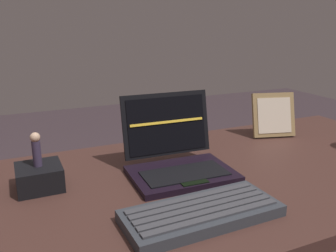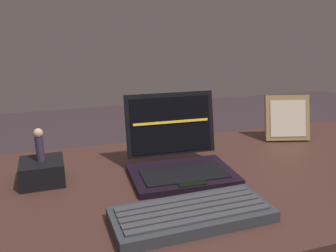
{
  "view_description": "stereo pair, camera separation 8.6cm",
  "coord_description": "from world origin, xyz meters",
  "px_view_note": "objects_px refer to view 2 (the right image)",
  "views": [
    {
      "loc": [
        -0.39,
        -0.73,
        1.12
      ],
      "look_at": [
        -0.05,
        0.02,
        0.87
      ],
      "focal_mm": 38.5,
      "sensor_mm": 36.0,
      "label": 1
    },
    {
      "loc": [
        -0.31,
        -0.76,
        1.12
      ],
      "look_at": [
        -0.05,
        0.02,
        0.87
      ],
      "focal_mm": 38.5,
      "sensor_mm": 36.0,
      "label": 2
    }
  ],
  "objects_px": {
    "photo_frame": "(287,118)",
    "figurine_stand": "(42,172)",
    "laptop_front": "(179,159)",
    "figurine": "(39,144)",
    "external_keyboard": "(192,214)"
  },
  "relations": [
    {
      "from": "laptop_front",
      "to": "figurine_stand",
      "type": "relative_size",
      "value": 2.57
    },
    {
      "from": "laptop_front",
      "to": "photo_frame",
      "type": "bearing_deg",
      "value": 18.53
    },
    {
      "from": "photo_frame",
      "to": "figurine",
      "type": "xyz_separation_m",
      "value": [
        -0.76,
        -0.09,
        0.03
      ]
    },
    {
      "from": "laptop_front",
      "to": "figurine",
      "type": "distance_m",
      "value": 0.34
    },
    {
      "from": "figurine",
      "to": "laptop_front",
      "type": "bearing_deg",
      "value": -8.81
    },
    {
      "from": "laptop_front",
      "to": "figurine",
      "type": "bearing_deg",
      "value": 171.19
    },
    {
      "from": "external_keyboard",
      "to": "photo_frame",
      "type": "height_order",
      "value": "photo_frame"
    },
    {
      "from": "photo_frame",
      "to": "figurine_stand",
      "type": "height_order",
      "value": "photo_frame"
    },
    {
      "from": "photo_frame",
      "to": "figurine",
      "type": "height_order",
      "value": "photo_frame"
    },
    {
      "from": "laptop_front",
      "to": "external_keyboard",
      "type": "bearing_deg",
      "value": -103.54
    },
    {
      "from": "figurine_stand",
      "to": "figurine",
      "type": "height_order",
      "value": "figurine"
    },
    {
      "from": "laptop_front",
      "to": "external_keyboard",
      "type": "height_order",
      "value": "laptop_front"
    },
    {
      "from": "photo_frame",
      "to": "figurine_stand",
      "type": "distance_m",
      "value": 0.77
    },
    {
      "from": "photo_frame",
      "to": "figurine",
      "type": "relative_size",
      "value": 1.9
    },
    {
      "from": "photo_frame",
      "to": "figurine",
      "type": "distance_m",
      "value": 0.77
    }
  ]
}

